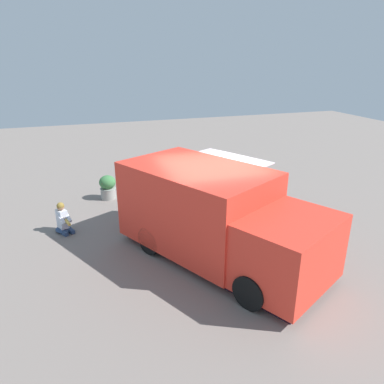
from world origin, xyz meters
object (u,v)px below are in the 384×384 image
object	(u,v)px
food_truck	(216,218)
person_customer	(63,221)
planter_flowering_near	(108,187)
plaza_bench	(251,185)

from	to	relation	value
food_truck	person_customer	world-z (taller)	food_truck
person_customer	planter_flowering_near	distance (m)	2.70
person_customer	planter_flowering_near	world-z (taller)	person_customer
food_truck	planter_flowering_near	distance (m)	5.36
plaza_bench	food_truck	bearing A→B (deg)	-38.15
planter_flowering_near	plaza_bench	world-z (taller)	planter_flowering_near
food_truck	planter_flowering_near	xyz separation A→B (m)	(-4.89, -2.13, -0.62)
food_truck	planter_flowering_near	size ratio (longest dim) A/B	6.69
person_customer	plaza_bench	bearing A→B (deg)	98.89
food_truck	person_customer	xyz separation A→B (m)	(-2.65, -3.64, -0.71)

